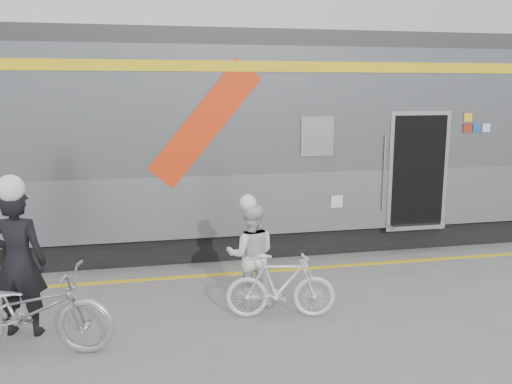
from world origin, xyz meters
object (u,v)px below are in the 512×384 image
object	(u,v)px
bicycle_right	(281,286)
bicycle_left	(30,311)
man	(19,263)
woman	(251,255)

from	to	relation	value
bicycle_right	bicycle_left	bearing A→B (deg)	107.07
man	bicycle_right	xyz separation A→B (m)	(3.33, -0.19, -0.50)
woman	man	bearing A→B (deg)	17.28
man	woman	xyz separation A→B (m)	(3.03, 0.36, -0.20)
man	woman	distance (m)	3.06
man	bicycle_left	distance (m)	0.72
man	bicycle_left	bearing A→B (deg)	122.11
bicycle_left	man	bearing A→B (deg)	32.11
woman	bicycle_right	xyz separation A→B (m)	(0.30, -0.55, -0.29)
bicycle_left	bicycle_right	size ratio (longest dim) A/B	1.33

